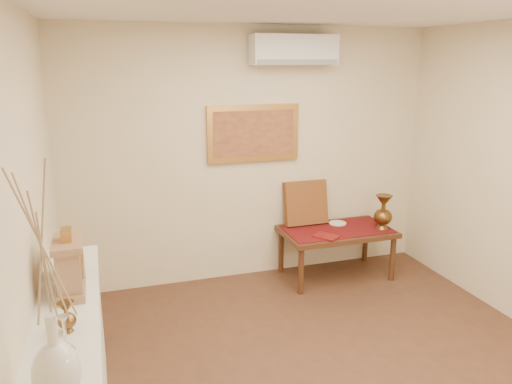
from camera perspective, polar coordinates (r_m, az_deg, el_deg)
name	(u,v)px	position (r m, az deg, el deg)	size (l,w,h in m)	color
wall_back	(253,156)	(5.36, -0.38, 4.12)	(4.00, 0.02, 2.70)	beige
wall_left	(24,252)	(2.98, -24.96, -6.25)	(0.02, 4.50, 2.70)	beige
white_vase	(47,290)	(2.13, -22.77, -10.34)	(0.19, 0.19, 1.02)	white
candlestick	(65,333)	(2.68, -21.03, -14.79)	(0.09, 0.09, 0.18)	silver
brass_urn_small	(66,313)	(2.83, -20.88, -12.76)	(0.10, 0.10, 0.22)	brown
table_cloth	(337,229)	(5.55, 9.22, -4.21)	(1.14, 0.59, 0.01)	#611012
brass_urn_tall	(383,208)	(5.60, 14.36, -1.82)	(0.20, 0.20, 0.46)	brown
plate	(338,223)	(5.72, 9.30, -3.53)	(0.20, 0.20, 0.01)	white
menu	(326,236)	(5.29, 8.01, -5.02)	(0.18, 0.25, 0.01)	maroon
cushion	(306,203)	(5.61, 5.69, -1.22)	(0.49, 0.10, 0.49)	#591911
display_ledge	(74,384)	(3.36, -20.12, -19.88)	(0.37, 2.02, 0.98)	white
mantel_clock	(70,266)	(3.23, -20.50, -7.91)	(0.17, 0.36, 0.41)	#A37753
wooden_chest	(69,256)	(3.53, -20.54, -6.89)	(0.16, 0.21, 0.24)	#A37753
low_table	(337,235)	(5.58, 9.19, -4.88)	(1.20, 0.70, 0.55)	#4A2816
painting	(253,133)	(5.30, -0.29, 6.72)	(1.00, 0.06, 0.60)	#B27D39
ac_unit	(294,50)	(5.28, 4.36, 15.89)	(0.90, 0.25, 0.30)	silver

